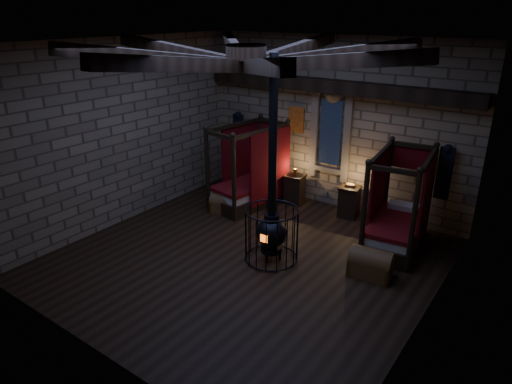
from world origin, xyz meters
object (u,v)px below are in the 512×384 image
Objects in this scene: bed_left at (251,185)px; stove at (272,230)px; bed_right at (397,223)px; trunk_left at (225,204)px; trunk_right at (371,264)px.

stove is (2.04, -2.08, 0.14)m from bed_left.
trunk_left is (-4.02, -0.83, -0.28)m from bed_right.
bed_right is at bearing 8.44° from bed_left.
bed_left is at bearing 131.23° from stove.
trunk_left is 0.20× the size of stove.
bed_right reaches higher than trunk_right.
trunk_right is at bearing 13.98° from stove.
bed_right is 2.60× the size of trunk_left.
bed_left is 2.53× the size of trunk_right.
bed_left is at bearing 152.53° from trunk_right.
trunk_left is at bearing 147.45° from stove.
bed_left reaches higher than bed_right.
bed_right is 2.75m from stove.
stove reaches higher than trunk_right.
bed_right is at bearing 85.69° from trunk_right.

